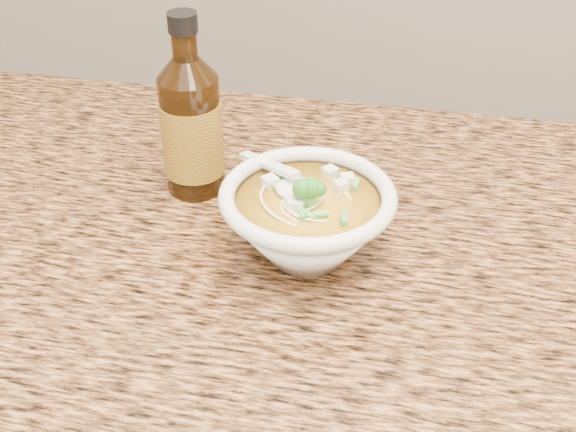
# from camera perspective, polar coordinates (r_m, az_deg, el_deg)

# --- Properties ---
(counter_slab) EXTENTS (4.00, 0.68, 0.04)m
(counter_slab) POSITION_cam_1_polar(r_m,az_deg,el_deg) (0.81, 16.00, -3.44)
(counter_slab) COLOR #A66C3D
(counter_slab) RESTS_ON cabinet
(soup_bowl) EXTENTS (0.18, 0.18, 0.10)m
(soup_bowl) POSITION_cam_1_polar(r_m,az_deg,el_deg) (0.74, 1.51, -0.43)
(soup_bowl) COLOR white
(soup_bowl) RESTS_ON counter_slab
(hot_sauce_bottle) EXTENTS (0.07, 0.07, 0.21)m
(hot_sauce_bottle) POSITION_cam_1_polar(r_m,az_deg,el_deg) (0.83, -7.62, 6.97)
(hot_sauce_bottle) COLOR #371E07
(hot_sauce_bottle) RESTS_ON counter_slab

